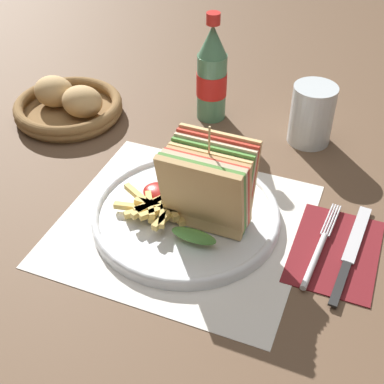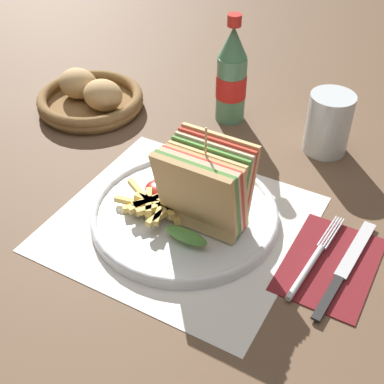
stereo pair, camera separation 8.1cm
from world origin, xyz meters
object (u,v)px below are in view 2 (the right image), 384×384
glass_near (329,123)px  club_sandwich (205,188)px  plate_main (186,214)px  coke_bottle_near (232,77)px  bread_basket (91,98)px  knife (345,269)px  fork (311,263)px

glass_near → club_sandwich: bearing=-107.6°
plate_main → coke_bottle_near: bearing=103.3°
club_sandwich → bread_basket: 0.42m
knife → bread_basket: (-0.57, 0.18, 0.02)m
knife → plate_main: bearing=-172.9°
club_sandwich → glass_near: bearing=72.4°
club_sandwich → fork: bearing=0.9°
fork → knife: (0.04, 0.02, -0.00)m
club_sandwich → knife: size_ratio=0.78×
fork → glass_near: bearing=108.7°
knife → fork: bearing=-156.5°
knife → bread_basket: bearing=166.3°
glass_near → bread_basket: bearing=-169.0°
coke_bottle_near → plate_main: bearing=-76.7°
fork → plate_main: bearing=-176.5°
fork → knife: 0.05m
coke_bottle_near → bread_basket: coke_bottle_near is taller
plate_main → glass_near: glass_near is taller
club_sandwich → coke_bottle_near: 0.32m
coke_bottle_near → bread_basket: bearing=-158.6°
fork → coke_bottle_near: (-0.27, 0.30, 0.08)m
club_sandwich → fork: (0.17, 0.00, -0.07)m
glass_near → coke_bottle_near: bearing=176.2°
knife → coke_bottle_near: coke_bottle_near is taller
plate_main → fork: size_ratio=1.55×
knife → coke_bottle_near: size_ratio=1.02×
knife → club_sandwich: bearing=-171.2°
club_sandwich → coke_bottle_near: bearing=109.1°
fork → bread_basket: (-0.53, 0.20, 0.01)m
fork → club_sandwich: bearing=-175.1°
plate_main → club_sandwich: size_ratio=1.75×
plate_main → coke_bottle_near: (-0.07, 0.30, 0.08)m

